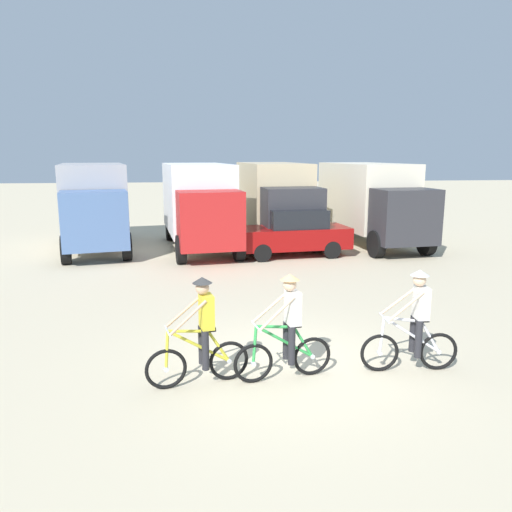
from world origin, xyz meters
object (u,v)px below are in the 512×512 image
(box_truck_cream_rv, at_px, (371,199))
(cyclist_orange_shirt, at_px, (201,335))
(box_truck_grey_hauler, at_px, (94,202))
(box_truck_avon_van, at_px, (199,202))
(cyclist_near_camera, at_px, (414,325))
(cyclist_cowboy_hat, at_px, (287,331))
(sedan_parked, at_px, (293,232))
(box_truck_tan_camper, at_px, (275,198))

(box_truck_cream_rv, distance_m, cyclist_orange_shirt, 14.34)
(box_truck_grey_hauler, xyz_separation_m, box_truck_avon_van, (4.14, -0.44, 0.00))
(box_truck_grey_hauler, xyz_separation_m, cyclist_near_camera, (7.73, -12.51, -1.03))
(box_truck_grey_hauler, height_order, cyclist_cowboy_hat, box_truck_grey_hauler)
(box_truck_avon_van, bearing_deg, sedan_parked, -29.43)
(cyclist_near_camera, bearing_deg, box_truck_grey_hauler, 121.73)
(sedan_parked, height_order, cyclist_orange_shirt, cyclist_orange_shirt)
(box_truck_tan_camper, height_order, sedan_parked, box_truck_tan_camper)
(box_truck_avon_van, bearing_deg, box_truck_cream_rv, 1.58)
(box_truck_tan_camper, bearing_deg, cyclist_near_camera, -88.68)
(sedan_parked, height_order, cyclist_near_camera, cyclist_near_camera)
(box_truck_cream_rv, distance_m, sedan_parked, 4.41)
(box_truck_grey_hauler, relative_size, box_truck_cream_rv, 1.02)
(cyclist_near_camera, bearing_deg, box_truck_tan_camper, 91.32)
(box_truck_tan_camper, relative_size, sedan_parked, 1.58)
(box_truck_grey_hauler, xyz_separation_m, sedan_parked, (7.55, -2.37, -0.99))
(box_truck_tan_camper, xyz_separation_m, cyclist_cowboy_hat, (-1.93, -13.48, -1.03))
(box_truck_avon_van, bearing_deg, cyclist_orange_shirt, -90.34)
(cyclist_orange_shirt, relative_size, cyclist_near_camera, 1.00)
(cyclist_near_camera, bearing_deg, cyclist_orange_shirt, -178.71)
(box_truck_tan_camper, bearing_deg, box_truck_avon_van, -157.46)
(box_truck_tan_camper, bearing_deg, cyclist_cowboy_hat, -98.17)
(box_truck_avon_van, relative_size, box_truck_cream_rv, 1.01)
(cyclist_cowboy_hat, xyz_separation_m, cyclist_near_camera, (2.24, 0.05, 0.00))
(sedan_parked, distance_m, cyclist_near_camera, 10.14)
(cyclist_cowboy_hat, height_order, cyclist_near_camera, same)
(box_truck_grey_hauler, bearing_deg, cyclist_near_camera, -58.27)
(box_truck_tan_camper, distance_m, cyclist_near_camera, 13.47)
(box_truck_avon_van, xyz_separation_m, box_truck_cream_rv, (7.15, 0.20, 0.00))
(box_truck_tan_camper, height_order, cyclist_orange_shirt, box_truck_tan_camper)
(box_truck_grey_hauler, xyz_separation_m, cyclist_orange_shirt, (4.06, -12.59, -1.03))
(box_truck_tan_camper, height_order, cyclist_near_camera, box_truck_tan_camper)
(sedan_parked, bearing_deg, box_truck_grey_hauler, 162.57)
(cyclist_orange_shirt, bearing_deg, box_truck_grey_hauler, 107.88)
(box_truck_grey_hauler, relative_size, cyclist_orange_shirt, 3.88)
(cyclist_orange_shirt, height_order, cyclist_near_camera, same)
(box_truck_tan_camper, bearing_deg, box_truck_grey_hauler, -172.92)
(box_truck_grey_hauler, bearing_deg, box_truck_tan_camper, 7.08)
(sedan_parked, xyz_separation_m, cyclist_orange_shirt, (-3.49, -10.22, -0.04))
(box_truck_tan_camper, distance_m, cyclist_orange_shirt, 13.96)
(box_truck_grey_hauler, relative_size, sedan_parked, 1.62)
(sedan_parked, bearing_deg, cyclist_near_camera, -88.99)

